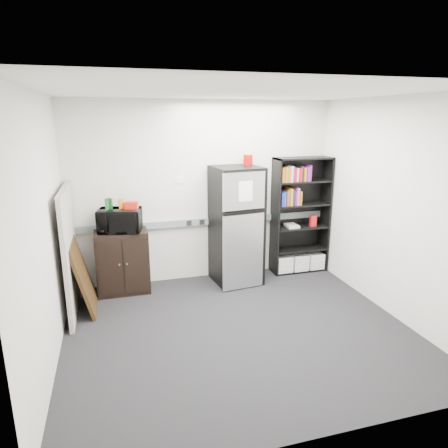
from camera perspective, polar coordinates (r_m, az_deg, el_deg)
The scene contains 18 objects.
floor at distance 4.91m, azimuth 2.11°, elevation -14.87°, with size 4.00×4.00×0.00m, color black.
wall_back at distance 6.05m, azimuth -2.87°, elevation 4.56°, with size 4.00×0.02×2.70m, color silver.
wall_right at distance 5.35m, azimuth 23.10°, elevation 1.97°, with size 0.02×3.50×2.70m, color silver.
wall_left at distance 4.25m, azimuth -24.34°, elevation -1.34°, with size 0.02×3.50×2.70m, color silver.
ceiling at distance 4.27m, azimuth 2.47°, elevation 18.39°, with size 4.00×3.50×0.02m, color white.
electrical_raceway at distance 6.12m, azimuth -2.76°, elevation 0.36°, with size 3.92×0.05×0.10m, color gray.
wall_note at distance 5.94m, azimuth -6.20°, elevation 6.26°, with size 0.14×0.00×0.10m, color white.
bookshelf at distance 6.48m, azimuth 10.84°, elevation 1.07°, with size 0.90×0.34×1.85m.
cubicle_partition at distance 5.41m, azimuth -21.14°, elevation -3.62°, with size 0.06×1.30×1.62m.
cabinet at distance 5.90m, azimuth -14.27°, elevation -5.22°, with size 0.73×0.48×0.91m.
microwave at distance 5.70m, azimuth -14.66°, elevation 0.51°, with size 0.57×0.39×0.32m, color black.
snack_box_a at distance 5.68m, azimuth -16.29°, elevation 2.76°, with size 0.07×0.05×0.15m, color #1A5D1C.
snack_box_b at distance 5.68m, azimuth -16.05°, elevation 2.78°, with size 0.07×0.05×0.15m, color #0C3814.
snack_box_c at distance 5.69m, azimuth -14.46°, elevation 2.84°, with size 0.07×0.05×0.14m, color orange.
snack_bag at distance 5.65m, azimuth -13.09°, elevation 2.63°, with size 0.18×0.10×0.10m, color red.
refrigerator at distance 5.95m, azimuth 1.78°, elevation -0.26°, with size 0.74×0.76×1.76m.
coffee_can at distance 5.96m, azimuth 3.45°, elevation 9.31°, with size 0.14×0.14×0.19m.
framed_poster at distance 5.48m, azimuth -19.45°, elevation -6.99°, with size 0.27×0.74×0.93m.
Camera 1 is at (-1.33, -4.05, 2.45)m, focal length 32.00 mm.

